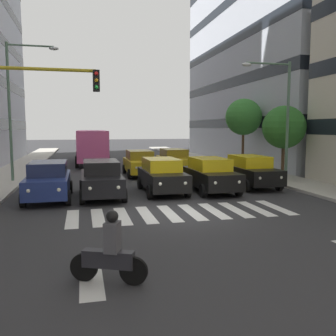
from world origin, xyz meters
TOP-DOWN VIEW (x-y plane):
  - ground_plane at (0.00, 0.00)m, footprint 180.00×180.00m
  - building_left_block_0 at (-15.48, -19.54)m, footprint 11.34×23.96m
  - crosswalk_markings at (-0.00, 0.00)m, footprint 8.55×2.80m
  - lane_arrow_1 at (3.53, 5.50)m, footprint 0.50×2.20m
  - car_0 at (-5.39, -5.08)m, footprint 2.02×4.44m
  - car_1 at (-2.71, -4.16)m, footprint 2.02×4.44m
  - car_2 at (-0.23, -4.41)m, footprint 2.02×4.44m
  - car_3 at (2.80, -3.92)m, footprint 2.02×4.44m
  - car_4 at (5.16, -3.90)m, footprint 2.02×4.44m
  - car_row2_0 at (-2.90, -12.35)m, footprint 2.02×4.44m
  - car_row2_1 at (-0.18, -11.15)m, footprint 2.02×4.44m
  - bus_behind_traffic at (2.80, -20.55)m, footprint 2.78×10.50m
  - motorcycle_with_rider at (3.15, 5.82)m, footprint 1.59×0.79m
  - traffic_light_gantry at (5.61, -0.43)m, footprint 3.80×0.36m
  - street_lamp_left at (-7.17, -5.25)m, footprint 2.95×0.28m
  - street_lamp_right at (7.23, -9.59)m, footprint 2.94×0.28m
  - street_tree_1 at (-8.51, -7.01)m, footprint 2.65×2.65m
  - street_tree_2 at (-8.48, -12.75)m, footprint 2.78×2.78m

SIDE VIEW (x-z plane):
  - ground_plane at x=0.00m, z-range 0.00..0.00m
  - crosswalk_markings at x=0.00m, z-range 0.00..0.01m
  - lane_arrow_1 at x=3.53m, z-range 0.00..0.01m
  - motorcycle_with_rider at x=3.15m, z-range -0.14..1.43m
  - car_0 at x=-5.39m, z-range 0.03..1.75m
  - car_1 at x=-2.71m, z-range 0.03..1.75m
  - car_2 at x=-0.23m, z-range 0.03..1.75m
  - car_3 at x=2.80m, z-range 0.03..1.75m
  - car_4 at x=5.16m, z-range 0.03..1.75m
  - car_row2_0 at x=-2.90m, z-range 0.03..1.75m
  - car_row2_1 at x=-0.18m, z-range 0.03..1.75m
  - bus_behind_traffic at x=2.80m, z-range 0.36..3.36m
  - street_tree_1 at x=-8.51m, z-range 1.05..5.51m
  - traffic_light_gantry at x=5.61m, z-range 0.91..6.41m
  - street_tree_2 at x=-8.48m, z-range 1.41..6.73m
  - street_lamp_left at x=-7.17m, z-range 0.94..7.68m
  - street_lamp_right at x=7.23m, z-range 0.98..8.94m
  - building_left_block_0 at x=-15.48m, z-range 0.00..22.09m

